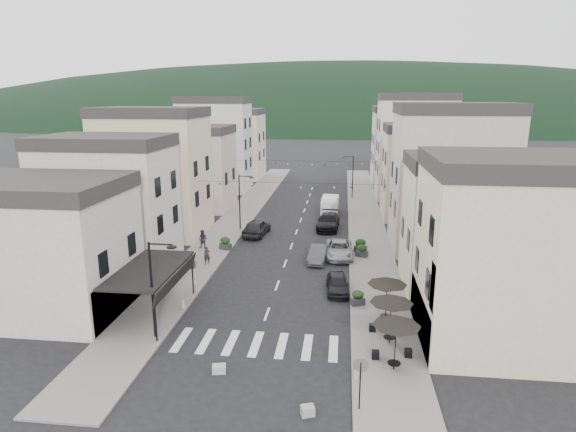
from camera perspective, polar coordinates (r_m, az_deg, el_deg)
name	(u,v)px	position (r m, az deg, el deg)	size (l,w,h in m)	color
ground	(249,362)	(27.36, -4.59, -16.90)	(700.00, 700.00, 0.00)	black
sidewalk_left	(239,216)	(58.06, -5.78, 0.01)	(4.00, 76.00, 0.12)	slate
sidewalk_right	(365,219)	(56.81, 9.17, -0.41)	(4.00, 76.00, 0.12)	slate
hill_backdrop	(338,118)	(323.33, 5.89, 11.46)	(640.00, 360.00, 70.00)	black
boutique_building	(32,253)	(36.00, -28.10, -3.88)	(12.00, 8.00, 8.00)	#B1ABA2
bistro_building	(514,261)	(30.08, 25.22, -4.86)	(10.00, 8.00, 10.00)	#C1B49A
boutique_awning	(153,271)	(32.37, -15.72, -6.26)	(3.77, 7.50, 3.28)	black
buildings_row_left	(195,159)	(64.22, -10.97, 6.68)	(10.20, 54.16, 14.00)	#B1ABA2
buildings_row_right	(424,162)	(60.87, 15.85, 6.20)	(10.20, 54.16, 14.50)	#C1B49A
cafe_terrace	(391,307)	(28.47, 12.12, -10.55)	(2.50, 8.10, 2.53)	black
streetlamp_left_near	(156,280)	(29.05, -15.39, -7.36)	(1.70, 0.56, 6.00)	black
streetlamp_left_far	(242,197)	(51.18, -5.47, 2.30)	(1.70, 0.56, 6.00)	black
streetlamp_right_far	(351,173)	(67.80, 7.46, 5.13)	(1.70, 0.56, 6.00)	black
traffic_sign	(360,374)	(22.97, 8.59, -17.98)	(0.70, 0.07, 2.70)	black
bollards	(266,311)	(31.94, -2.67, -11.24)	(11.66, 10.26, 0.60)	gray
bunting_near	(293,186)	(46.02, 0.55, 3.52)	(19.00, 0.28, 0.62)	black
bunting_far	(306,164)	(61.75, 2.14, 6.21)	(19.00, 0.28, 0.62)	black
parked_car_a	(337,284)	(35.85, 5.88, -7.97)	(1.57, 3.90, 1.33)	black
parked_car_b	(318,254)	(42.11, 3.60, -4.51)	(1.44, 4.12, 1.36)	#373639
parked_car_c	(339,249)	(43.42, 6.08, -3.94)	(2.36, 5.12, 1.42)	#95999D
parked_car_d	(328,221)	(52.42, 4.78, -0.65)	(2.27, 5.59, 1.62)	black
parked_car_e	(257,227)	(49.88, -3.73, -1.34)	(2.02, 5.03, 1.71)	black
delivery_van	(330,205)	(58.86, 5.00, 1.29)	(2.09, 4.86, 2.29)	silver
pedestrian_a	(207,255)	(41.55, -9.58, -4.63)	(0.56, 0.37, 1.54)	black
pedestrian_b	(203,239)	(45.75, -10.05, -2.74)	(0.87, 0.68, 1.79)	#231F2A
concrete_block_b	(308,411)	(23.47, 2.34, -22.05)	(0.60, 0.45, 0.45)	gray
concrete_block_c	(219,369)	(26.60, -8.18, -17.49)	(0.70, 0.50, 0.40)	#A8A49F
planter_la	(189,261)	(41.08, -11.68, -5.28)	(1.07, 0.67, 1.13)	#313134
planter_lb	(225,243)	(45.35, -7.44, -3.21)	(1.20, 0.91, 1.19)	#28292B
planter_ra	(358,298)	(33.72, 8.26, -9.56)	(1.07, 0.84, 1.05)	#323235
planter_rb	(362,251)	(43.47, 8.73, -4.08)	(1.13, 0.89, 1.11)	#2A2A2C
planter_rc	(361,246)	(44.70, 8.59, -3.48)	(1.22, 0.86, 1.24)	#28292B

